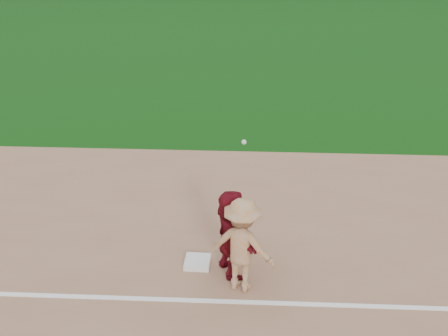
{
  "coord_description": "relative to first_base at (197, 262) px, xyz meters",
  "views": [
    {
      "loc": [
        0.47,
        -7.97,
        6.08
      ],
      "look_at": [
        0.0,
        1.5,
        1.3
      ],
      "focal_mm": 45.0,
      "sensor_mm": 36.0,
      "label": 1
    }
  ],
  "objects": [
    {
      "name": "base_runner",
      "position": [
        0.6,
        -0.18,
        0.75
      ],
      "size": [
        0.99,
        1.56,
        1.6
      ],
      "primitive_type": "imported",
      "rotation": [
        0.0,
        0.0,
        1.95
      ],
      "color": "maroon",
      "rests_on": "infield_dirt"
    },
    {
      "name": "ground",
      "position": [
        0.41,
        -0.18,
        -0.07
      ],
      "size": [
        160.0,
        160.0,
        0.0
      ],
      "primitive_type": "plane",
      "color": "#0D3F0C",
      "rests_on": "ground"
    },
    {
      "name": "first_base",
      "position": [
        0.0,
        0.0,
        0.0
      ],
      "size": [
        0.46,
        0.46,
        0.1
      ],
      "primitive_type": "cube",
      "rotation": [
        0.0,
        0.0,
        -0.03
      ],
      "color": "white",
      "rests_on": "infield_dirt"
    },
    {
      "name": "first_base_play",
      "position": [
        0.8,
        -0.59,
        0.79
      ],
      "size": [
        1.24,
        0.97,
        2.57
      ],
      "color": "#9A9A9D",
      "rests_on": "infield_dirt"
    },
    {
      "name": "foul_line",
      "position": [
        0.41,
        -0.98,
        -0.05
      ],
      "size": [
        60.0,
        0.1,
        0.01
      ],
      "primitive_type": "cube",
      "color": "white",
      "rests_on": "infield_dirt"
    }
  ]
}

